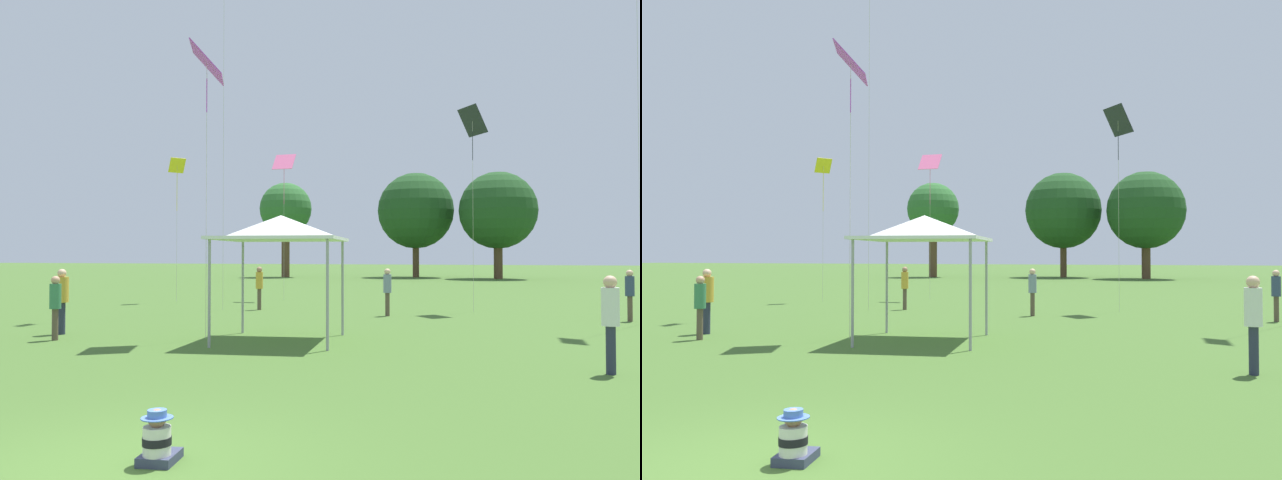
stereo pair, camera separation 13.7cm
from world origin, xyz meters
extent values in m
plane|color=#426628|center=(0.00, 0.00, 0.00)|extent=(300.00, 300.00, 0.00)
cube|color=#383D56|center=(0.31, 0.39, 0.05)|extent=(0.44, 0.52, 0.10)
cylinder|color=silver|center=(0.32, 0.31, 0.25)|extent=(0.34, 0.34, 0.30)
cylinder|color=black|center=(0.32, 0.31, 0.25)|extent=(0.36, 0.36, 0.08)
sphere|color=#A37556|center=(0.32, 0.31, 0.49)|extent=(0.20, 0.20, 0.20)
cylinder|color=#4C70B7|center=(0.32, 0.31, 0.49)|extent=(0.34, 0.34, 0.01)
cylinder|color=#4C70B7|center=(0.32, 0.31, 0.53)|extent=(0.20, 0.20, 0.09)
cylinder|color=brown|center=(-6.21, 17.93, 0.43)|extent=(0.16, 0.16, 0.86)
cylinder|color=gold|center=(-6.21, 17.93, 1.20)|extent=(0.29, 0.29, 0.68)
sphere|color=#A37556|center=(-6.21, 17.93, 1.64)|extent=(0.23, 0.23, 0.23)
cylinder|color=#282D42|center=(-8.29, 8.93, 0.45)|extent=(0.27, 0.27, 0.90)
cylinder|color=gold|center=(-8.29, 8.93, 1.25)|extent=(0.49, 0.49, 0.71)
sphere|color=#DBAD89|center=(-8.29, 8.93, 1.71)|extent=(0.24, 0.24, 0.24)
cylinder|color=brown|center=(-7.60, 7.88, 0.41)|extent=(0.23, 0.23, 0.82)
cylinder|color=#387A51|center=(-7.60, 7.88, 1.14)|extent=(0.41, 0.41, 0.65)
sphere|color=tan|center=(-7.60, 7.88, 1.56)|extent=(0.22, 0.22, 0.22)
cylinder|color=brown|center=(-0.71, 17.00, 0.42)|extent=(0.23, 0.23, 0.85)
cylinder|color=gray|center=(-0.71, 17.00, 1.18)|extent=(0.41, 0.41, 0.67)
sphere|color=#DBAD89|center=(-0.71, 17.00, 1.62)|extent=(0.23, 0.23, 0.23)
cylinder|color=brown|center=(7.41, 17.65, 0.42)|extent=(0.17, 0.17, 0.85)
cylinder|color=#334260|center=(7.41, 17.65, 1.18)|extent=(0.31, 0.31, 0.67)
sphere|color=#DBAD89|center=(7.41, 17.65, 1.61)|extent=(0.23, 0.23, 0.23)
cylinder|color=#282D42|center=(5.55, 7.25, 0.45)|extent=(0.22, 0.22, 0.90)
cylinder|color=silver|center=(5.55, 7.25, 1.25)|extent=(0.40, 0.40, 0.71)
sphere|color=#DBAD89|center=(5.55, 7.25, 1.71)|extent=(0.24, 0.24, 0.24)
cube|color=white|center=(-1.95, 9.58, 2.64)|extent=(3.64, 3.64, 0.08)
cone|color=white|center=(-1.95, 9.58, 2.96)|extent=(3.46, 3.46, 0.57)
cylinder|color=#99999E|center=(-3.59, 10.77, 1.30)|extent=(0.07, 0.07, 2.60)
cylinder|color=#99999E|center=(-0.76, 11.22, 1.30)|extent=(0.07, 0.07, 2.60)
cylinder|color=#99999E|center=(-3.15, 7.94, 1.30)|extent=(0.07, 0.07, 2.60)
cylinder|color=#99999E|center=(-0.32, 8.39, 1.30)|extent=(0.07, 0.07, 2.60)
cube|color=yellow|center=(-11.78, 20.82, 6.55)|extent=(0.78, 0.84, 0.67)
cylinder|color=yellow|center=(-11.78, 20.82, 5.32)|extent=(0.02, 0.02, 1.94)
cylinder|color=#BCB7A8|center=(-11.78, 20.82, 3.28)|extent=(0.01, 0.01, 6.55)
cube|color=#B738C6|center=(-3.99, 9.34, 7.37)|extent=(1.27, 1.46, 0.92)
cylinder|color=#B738C6|center=(-3.99, 9.34, 6.49)|extent=(0.02, 0.02, 0.91)
cylinder|color=#BCB7A8|center=(-3.99, 9.34, 3.69)|extent=(0.01, 0.01, 7.37)
cylinder|color=#BCB7A8|center=(-7.61, 17.45, 10.44)|extent=(0.01, 0.01, 20.87)
cube|color=pink|center=(-7.37, 23.65, 6.93)|extent=(1.08, 0.73, 0.84)
cylinder|color=pink|center=(-7.37, 23.65, 5.68)|extent=(0.02, 0.02, 1.75)
cylinder|color=#BCB7A8|center=(-7.37, 23.65, 3.47)|extent=(0.01, 0.01, 6.92)
cube|color=#1E2328|center=(2.15, 19.77, 7.55)|extent=(1.24, 1.31, 1.08)
cylinder|color=#1E2328|center=(2.15, 19.77, 6.56)|extent=(0.02, 0.02, 1.14)
cylinder|color=#BCB7A8|center=(2.15, 19.77, 3.78)|extent=(0.01, 0.01, 7.55)
cylinder|color=brown|center=(1.78, 56.18, 2.26)|extent=(0.82, 0.82, 4.52)
sphere|color=#1E471E|center=(1.78, 56.18, 6.55)|extent=(7.36, 7.36, 7.36)
cylinder|color=brown|center=(-19.27, 54.53, 2.78)|extent=(0.83, 0.83, 5.57)
sphere|color=#2D662D|center=(-19.27, 54.53, 7.05)|extent=(5.39, 5.39, 5.39)
cylinder|color=brown|center=(-6.38, 58.11, 2.34)|extent=(0.65, 0.65, 4.69)
sphere|color=#1E471E|center=(-6.38, 58.11, 6.82)|extent=(7.75, 7.75, 7.75)
camera|label=1|loc=(4.01, -5.45, 2.20)|focal=35.00mm
camera|label=2|loc=(4.14, -5.40, 2.20)|focal=35.00mm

